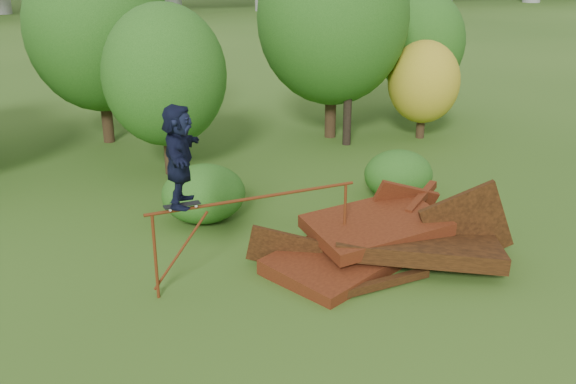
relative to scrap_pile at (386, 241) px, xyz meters
name	(u,v)px	position (x,y,z in m)	size (l,w,h in m)	color
ground	(364,301)	(-1.21, -1.45, -0.42)	(240.00, 240.00, 0.00)	#2D5116
scrap_pile	(386,241)	(0.00, 0.00, 0.00)	(5.65, 3.60, 2.12)	#40190B
grind_rail	(255,215)	(-2.83, 0.17, 0.94)	(4.30, 0.34, 1.75)	#62280F
skateboard	(182,205)	(-4.27, 0.07, 1.39)	(0.69, 0.23, 0.07)	black
skater	(179,155)	(-4.27, 0.07, 2.34)	(1.75, 0.56, 1.88)	black
tree_1	(98,29)	(-4.62, 11.33, 3.39)	(4.68, 4.68, 6.52)	black
tree_2	(165,75)	(-3.24, 7.24, 2.49)	(3.50, 3.50, 4.93)	black
tree_3	(333,17)	(2.81, 9.25, 3.69)	(5.08, 5.08, 7.04)	black
tree_4	(424,82)	(5.74, 8.04, 1.55)	(2.46, 2.46, 3.40)	black
tree_5	(420,42)	(7.31, 11.01, 2.45)	(3.47, 3.47, 4.88)	black
shrub_left	(204,194)	(-3.13, 3.39, 0.28)	(2.03, 1.87, 1.40)	#164311
shrub_right	(398,175)	(2.06, 3.13, 0.23)	(1.83, 1.68, 1.30)	#164311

